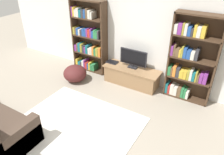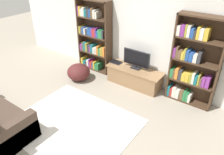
{
  "view_description": "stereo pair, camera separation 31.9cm",
  "coord_description": "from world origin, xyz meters",
  "px_view_note": "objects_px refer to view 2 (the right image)",
  "views": [
    {
      "loc": [
        2.07,
        -0.55,
        3.04
      ],
      "look_at": [
        -0.01,
        2.9,
        0.7
      ],
      "focal_mm": 35.0,
      "sensor_mm": 36.0,
      "label": 1
    },
    {
      "loc": [
        2.34,
        -0.38,
        3.04
      ],
      "look_at": [
        -0.01,
        2.9,
        0.7
      ],
      "focal_mm": 35.0,
      "sensor_mm": 36.0,
      "label": 2
    }
  ],
  "objects_px": {
    "bookshelf_right": "(193,63)",
    "beanbag_ottoman": "(79,72)",
    "laptop": "(116,62)",
    "bookshelf_left": "(94,38)",
    "television": "(136,59)",
    "tv_stand": "(134,77)"
  },
  "relations": [
    {
      "from": "laptop",
      "to": "beanbag_ottoman",
      "type": "xyz_separation_m",
      "value": [
        -0.76,
        -0.67,
        -0.25
      ]
    },
    {
      "from": "tv_stand",
      "to": "laptop",
      "type": "distance_m",
      "value": 0.65
    },
    {
      "from": "bookshelf_left",
      "to": "television",
      "type": "height_order",
      "value": "bookshelf_left"
    },
    {
      "from": "television",
      "to": "laptop",
      "type": "xyz_separation_m",
      "value": [
        -0.6,
        -0.02,
        -0.24
      ]
    },
    {
      "from": "bookshelf_left",
      "to": "bookshelf_right",
      "type": "xyz_separation_m",
      "value": [
        2.75,
        0.0,
        -0.0
      ]
    },
    {
      "from": "television",
      "to": "beanbag_ottoman",
      "type": "height_order",
      "value": "television"
    },
    {
      "from": "laptop",
      "to": "bookshelf_right",
      "type": "bearing_deg",
      "value": 3.25
    },
    {
      "from": "bookshelf_right",
      "to": "beanbag_ottoman",
      "type": "height_order",
      "value": "bookshelf_right"
    },
    {
      "from": "beanbag_ottoman",
      "to": "television",
      "type": "bearing_deg",
      "value": 26.94
    },
    {
      "from": "bookshelf_right",
      "to": "television",
      "type": "height_order",
      "value": "bookshelf_right"
    },
    {
      "from": "bookshelf_left",
      "to": "beanbag_ottoman",
      "type": "distance_m",
      "value": 1.07
    },
    {
      "from": "laptop",
      "to": "beanbag_ottoman",
      "type": "relative_size",
      "value": 0.5
    },
    {
      "from": "bookshelf_left",
      "to": "television",
      "type": "xyz_separation_m",
      "value": [
        1.42,
        -0.09,
        -0.24
      ]
    },
    {
      "from": "laptop",
      "to": "beanbag_ottoman",
      "type": "height_order",
      "value": "laptop"
    },
    {
      "from": "bookshelf_left",
      "to": "beanbag_ottoman",
      "type": "xyz_separation_m",
      "value": [
        0.06,
        -0.78,
        -0.73
      ]
    },
    {
      "from": "television",
      "to": "beanbag_ottoman",
      "type": "xyz_separation_m",
      "value": [
        -1.36,
        -0.69,
        -0.49
      ]
    },
    {
      "from": "television",
      "to": "beanbag_ottoman",
      "type": "relative_size",
      "value": 1.18
    },
    {
      "from": "bookshelf_left",
      "to": "television",
      "type": "distance_m",
      "value": 1.44
    },
    {
      "from": "television",
      "to": "laptop",
      "type": "distance_m",
      "value": 0.65
    },
    {
      "from": "beanbag_ottoman",
      "to": "tv_stand",
      "type": "bearing_deg",
      "value": 25.09
    },
    {
      "from": "tv_stand",
      "to": "bookshelf_right",
      "type": "bearing_deg",
      "value": 6.09
    },
    {
      "from": "laptop",
      "to": "beanbag_ottoman",
      "type": "bearing_deg",
      "value": -138.57
    }
  ]
}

